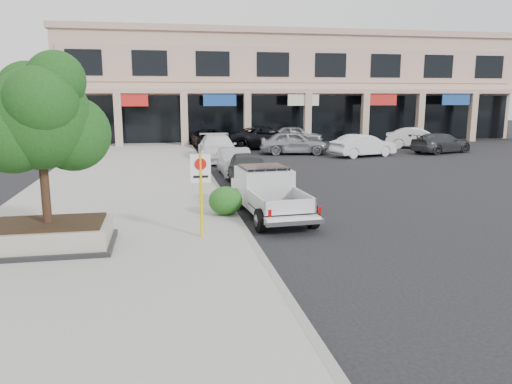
# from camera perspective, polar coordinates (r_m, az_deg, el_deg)

# --- Properties ---
(ground) EXTENTS (120.00, 120.00, 0.00)m
(ground) POSITION_cam_1_polar(r_m,az_deg,el_deg) (13.78, 5.98, -5.87)
(ground) COLOR black
(ground) RESTS_ON ground
(sidewalk) EXTENTS (8.00, 52.00, 0.15)m
(sidewalk) POSITION_cam_1_polar(r_m,az_deg,el_deg) (19.09, -15.50, -1.22)
(sidewalk) COLOR gray
(sidewalk) RESTS_ON ground
(curb) EXTENTS (0.20, 52.00, 0.15)m
(curb) POSITION_cam_1_polar(r_m,az_deg,el_deg) (19.16, -3.65, -0.79)
(curb) COLOR gray
(curb) RESTS_ON ground
(strip_mall) EXTENTS (40.55, 12.43, 9.50)m
(strip_mall) POSITION_cam_1_polar(r_m,az_deg,el_deg) (48.03, 3.56, 11.90)
(strip_mall) COLOR tan
(strip_mall) RESTS_ON ground
(planter) EXTENTS (3.20, 2.20, 0.68)m
(planter) POSITION_cam_1_polar(r_m,az_deg,el_deg) (13.78, -22.58, -4.62)
(planter) COLOR black
(planter) RESTS_ON sidewalk
(planter_tree) EXTENTS (2.90, 2.55, 4.00)m
(planter_tree) POSITION_cam_1_polar(r_m,az_deg,el_deg) (13.46, -22.81, 7.72)
(planter_tree) COLOR black
(planter_tree) RESTS_ON planter
(no_parking_sign) EXTENTS (0.55, 0.09, 2.30)m
(no_parking_sign) POSITION_cam_1_polar(r_m,az_deg,el_deg) (13.57, -6.32, 0.95)
(no_parking_sign) COLOR yellow
(no_parking_sign) RESTS_ON sidewalk
(hedge) EXTENTS (1.10, 0.99, 0.93)m
(hedge) POSITION_cam_1_polar(r_m,az_deg,el_deg) (16.22, -3.50, -1.00)
(hedge) COLOR #194313
(hedge) RESTS_ON sidewalk
(pickup_truck) EXTENTS (2.22, 5.19, 1.60)m
(pickup_truck) POSITION_cam_1_polar(r_m,az_deg,el_deg) (16.44, 1.73, -0.18)
(pickup_truck) COLOR silver
(pickup_truck) RESTS_ON ground
(curb_car_a) EXTENTS (2.13, 4.54, 1.50)m
(curb_car_a) POSITION_cam_1_polar(r_m,az_deg,el_deg) (22.16, -0.90, 2.61)
(curb_car_a) COLOR #2B2F30
(curb_car_a) RESTS_ON ground
(curb_car_b) EXTENTS (1.49, 4.17, 1.37)m
(curb_car_b) POSITION_cam_1_polar(r_m,az_deg,el_deg) (25.09, -2.39, 3.44)
(curb_car_b) COLOR #9B9EA3
(curb_car_b) RESTS_ON ground
(curb_car_c) EXTENTS (2.36, 5.51, 1.58)m
(curb_car_c) POSITION_cam_1_polar(r_m,az_deg,el_deg) (30.88, -4.43, 5.04)
(curb_car_c) COLOR white
(curb_car_c) RESTS_ON ground
(curb_car_d) EXTENTS (2.94, 5.42, 1.44)m
(curb_car_d) POSITION_cam_1_polar(r_m,az_deg,el_deg) (38.19, -5.28, 6.06)
(curb_car_d) COLOR black
(curb_car_d) RESTS_ON ground
(lot_car_a) EXTENTS (4.90, 2.66, 1.58)m
(lot_car_a) POSITION_cam_1_polar(r_m,az_deg,el_deg) (34.36, 4.32, 5.64)
(lot_car_a) COLOR gray
(lot_car_a) RESTS_ON ground
(lot_car_b) EXTENTS (4.67, 2.72, 1.46)m
(lot_car_b) POSITION_cam_1_polar(r_m,az_deg,el_deg) (33.71, 12.16, 5.22)
(lot_car_b) COLOR silver
(lot_car_b) RESTS_ON ground
(lot_car_c) EXTENTS (5.15, 3.42, 1.39)m
(lot_car_c) POSITION_cam_1_polar(r_m,az_deg,el_deg) (37.39, 20.38, 5.27)
(lot_car_c) COLOR #2E2F33
(lot_car_c) RESTS_ON ground
(lot_car_d) EXTENTS (6.30, 3.40, 1.68)m
(lot_car_d) POSITION_cam_1_polar(r_m,az_deg,el_deg) (37.80, 1.40, 6.23)
(lot_car_d) COLOR black
(lot_car_d) RESTS_ON ground
(lot_car_e) EXTENTS (4.77, 3.03, 1.51)m
(lot_car_e) POSITION_cam_1_polar(r_m,az_deg,el_deg) (41.70, 4.58, 6.53)
(lot_car_e) COLOR #A1A4A9
(lot_car_e) RESTS_ON ground
(lot_car_f) EXTENTS (4.96, 3.48, 1.55)m
(lot_car_f) POSITION_cam_1_polar(r_m,az_deg,el_deg) (40.03, 17.98, 5.88)
(lot_car_f) COLOR silver
(lot_car_f) RESTS_ON ground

